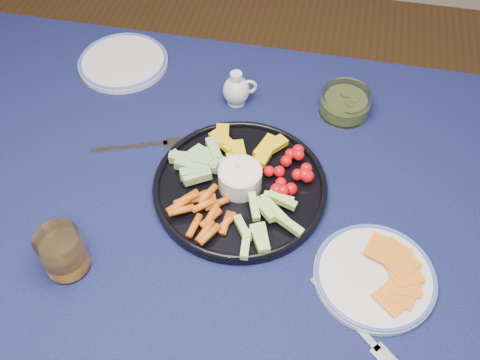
% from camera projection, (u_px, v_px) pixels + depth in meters
% --- Properties ---
extents(dining_table, '(1.67, 1.07, 0.75)m').
position_uv_depth(dining_table, '(251.00, 260.00, 1.02)').
color(dining_table, '#4E291A').
rests_on(dining_table, ground).
extents(crudite_platter, '(0.33, 0.33, 0.10)m').
position_uv_depth(crudite_platter, '(239.00, 184.00, 1.00)').
color(crudite_platter, black).
rests_on(crudite_platter, dining_table).
extents(creamer_pitcher, '(0.07, 0.06, 0.08)m').
position_uv_depth(creamer_pitcher, '(237.00, 90.00, 1.14)').
color(creamer_pitcher, silver).
rests_on(creamer_pitcher, dining_table).
extents(pickle_bowl, '(0.11, 0.11, 0.05)m').
position_uv_depth(pickle_bowl, '(345.00, 104.00, 1.13)').
color(pickle_bowl, white).
rests_on(pickle_bowl, dining_table).
extents(cheese_plate, '(0.20, 0.20, 0.02)m').
position_uv_depth(cheese_plate, '(375.00, 275.00, 0.89)').
color(cheese_plate, silver).
rests_on(cheese_plate, dining_table).
extents(juice_tumbler, '(0.07, 0.07, 0.09)m').
position_uv_depth(juice_tumbler, '(64.00, 254.00, 0.88)').
color(juice_tumbler, white).
rests_on(juice_tumbler, dining_table).
extents(fork_left, '(0.18, 0.08, 0.00)m').
position_uv_depth(fork_left, '(145.00, 146.00, 1.08)').
color(fork_left, silver).
rests_on(fork_left, dining_table).
extents(fork_right, '(0.15, 0.13, 0.00)m').
position_uv_depth(fork_right, '(357.00, 328.00, 0.84)').
color(fork_right, silver).
rests_on(fork_right, dining_table).
extents(side_plate_extra, '(0.21, 0.21, 0.02)m').
position_uv_depth(side_plate_extra, '(123.00, 62.00, 1.23)').
color(side_plate_extra, silver).
rests_on(side_plate_extra, dining_table).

